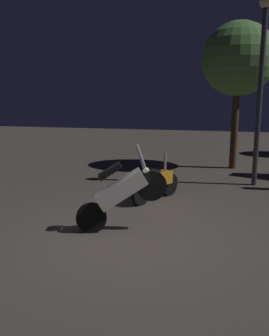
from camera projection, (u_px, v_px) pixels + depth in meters
The scene contains 5 objects.
ground_plane at pixel (132, 237), 6.33m from camera, with size 40.00×40.00×0.00m, color #4C443D.
motorcycle_white_foreground at pixel (121, 192), 6.46m from camera, with size 1.60×0.63×1.63m.
motorcycle_orange_parked_left at pixel (156, 182), 8.51m from camera, with size 0.87×1.51×1.11m.
streetlamp_near at pixel (262, 68), 9.40m from camera, with size 0.36×0.36×5.01m.
tree_left_bg at pixel (238, 60), 11.64m from camera, with size 2.39×2.39×4.84m.
Camera 1 is at (1.48, -5.77, 2.47)m, focal length 38.13 mm.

